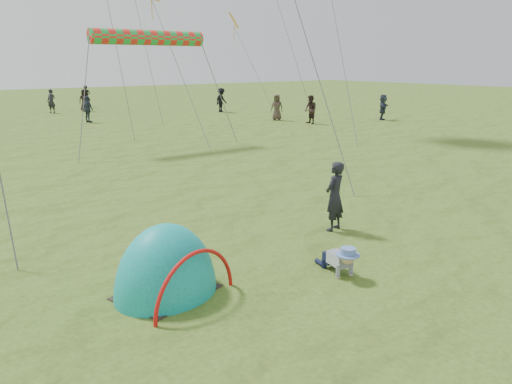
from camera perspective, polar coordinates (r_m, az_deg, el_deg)
ground at (r=8.73m, az=12.68°, el=-10.77°), size 140.00×140.00×0.00m
crawling_toddler at (r=9.10m, az=9.62°, el=-7.52°), size 0.67×0.85×0.58m
popup_tent at (r=8.53m, az=-10.17°, el=-11.25°), size 2.17×1.96×2.36m
standing_adult at (r=11.25m, az=8.97°, el=-0.50°), size 0.65×0.52×1.57m
crowd_person_1 at (r=30.88m, az=6.27°, el=9.34°), size 0.76×0.92×1.73m
crowd_person_2 at (r=33.10m, az=-18.68°, el=8.94°), size 0.66×1.03×1.63m
crowd_person_4 at (r=40.78m, az=-19.03°, el=9.89°), size 0.85×0.59×1.67m
crowd_person_5 at (r=33.85m, az=14.30°, el=9.37°), size 1.56×1.20×1.64m
crowd_person_6 at (r=40.14m, az=-22.35°, el=9.57°), size 0.73×0.75×1.73m
crowd_person_9 at (r=38.13m, az=-3.99°, el=10.44°), size 1.31×1.02×1.79m
crowd_person_10 at (r=32.70m, az=2.40°, el=9.64°), size 0.89×0.96×1.65m
crowd_person_12 at (r=44.41m, az=-18.83°, el=10.31°), size 0.77×0.66×1.79m
rainbow_tube_kite at (r=22.93m, az=-12.20°, el=16.86°), size 5.13×0.64×0.64m
diamond_kite_7 at (r=37.87m, az=-2.54°, el=18.99°), size 1.34×1.34×1.10m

